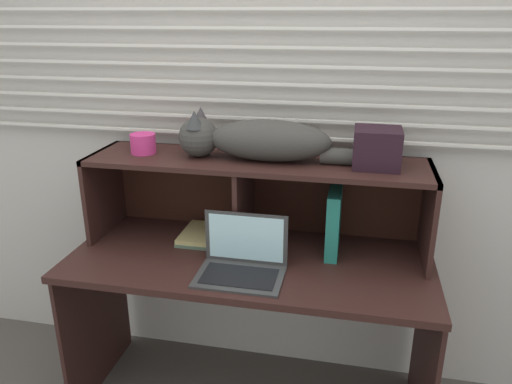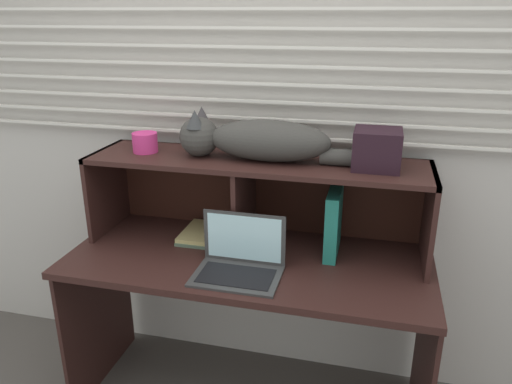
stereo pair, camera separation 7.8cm
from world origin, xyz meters
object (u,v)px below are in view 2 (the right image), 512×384
at_px(cat, 257,140).
at_px(binder_upright, 334,222).
at_px(storage_box, 377,149).
at_px(book_stack, 204,234).
at_px(laptop, 239,262).
at_px(small_basket, 145,142).

xyz_separation_m(cat, binder_upright, (0.33, 0.00, -0.33)).
bearing_deg(cat, storage_box, 0.00).
distance_m(binder_upright, book_stack, 0.60).
bearing_deg(cat, laptop, -91.26).
relative_size(laptop, binder_upright, 1.20).
bearing_deg(laptop, small_basket, 151.81).
xyz_separation_m(laptop, storage_box, (0.49, 0.27, 0.42)).
relative_size(binder_upright, small_basket, 2.58).
bearing_deg(cat, small_basket, 180.00).
xyz_separation_m(small_basket, storage_box, (1.00, 0.00, 0.03)).
height_order(laptop, small_basket, small_basket).
bearing_deg(book_stack, small_basket, -179.34).
bearing_deg(small_basket, cat, 0.00).
bearing_deg(binder_upright, small_basket, 180.00).
height_order(cat, book_stack, cat).
relative_size(laptop, small_basket, 3.09).
bearing_deg(book_stack, storage_box, -0.23).
bearing_deg(small_basket, storage_box, 0.00).
bearing_deg(storage_box, laptop, -151.24).
xyz_separation_m(book_stack, small_basket, (-0.26, -0.00, 0.42)).
relative_size(cat, storage_box, 4.84).
bearing_deg(binder_upright, storage_box, 0.00).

